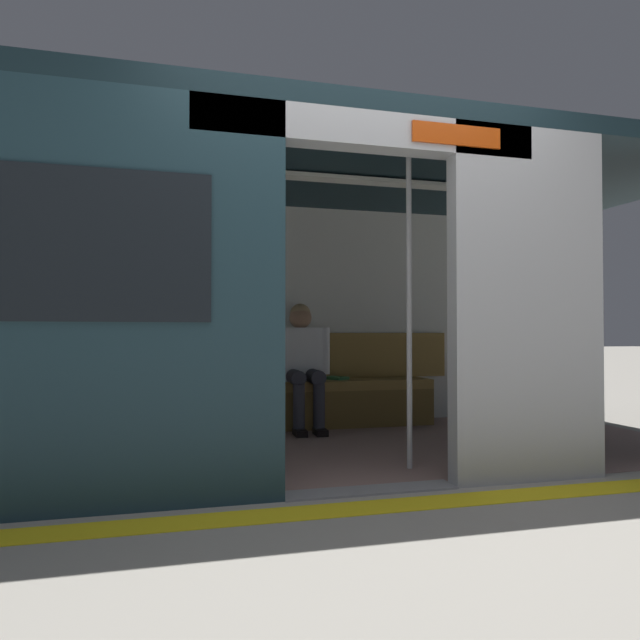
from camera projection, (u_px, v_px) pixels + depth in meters
ground_plane at (370, 491)px, 3.39m from camera, size 60.00×60.00×0.00m
platform_edge_strip at (390, 505)px, 3.10m from camera, size 8.00×0.24×0.01m
train_car at (305, 253)px, 4.58m from camera, size 6.40×2.78×2.26m
bench_seat at (285, 392)px, 5.58m from camera, size 2.87×0.44×0.44m
person_seated at (302, 357)px, 5.58m from camera, size 0.55×0.68×1.17m
handbag at (248, 373)px, 5.52m from camera, size 0.26×0.15×0.17m
book at (336, 378)px, 5.80m from camera, size 0.25×0.27×0.03m
grab_pole_door at (278, 306)px, 3.68m from camera, size 0.04×0.04×2.12m
grab_pole_far at (409, 308)px, 3.97m from camera, size 0.04×0.04×2.12m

